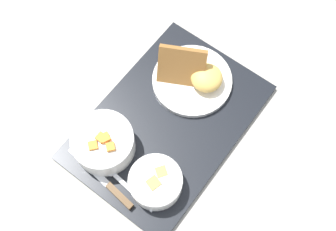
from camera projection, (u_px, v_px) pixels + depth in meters
The scene contains 7 objects.
ground_plane at pixel (168, 123), 0.96m from camera, with size 4.00×4.00×0.00m, color #ADA89E.
serving_tray at pixel (168, 122), 0.96m from camera, with size 0.46×0.33×0.01m.
bowl_salad at pixel (103, 142), 0.90m from camera, with size 0.13×0.13×0.07m.
bowl_soup at pixel (156, 182), 0.87m from camera, with size 0.11×0.11×0.05m.
plate_main at pixel (194, 77), 0.97m from camera, with size 0.19×0.19×0.10m.
knife at pixel (111, 187), 0.89m from camera, with size 0.02×0.19×0.01m.
spoon at pixel (114, 175), 0.90m from camera, with size 0.03×0.16×0.01m.
Camera 1 is at (-0.28, -0.24, 0.89)m, focal length 45.00 mm.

